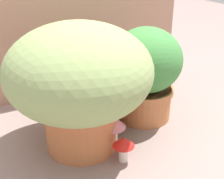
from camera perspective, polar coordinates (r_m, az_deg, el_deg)
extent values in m
plane|color=gray|center=(1.32, -1.24, -9.46)|extent=(6.00, 6.00, 0.00)
cube|color=tan|center=(1.62, -7.00, 15.71)|extent=(1.26, 0.03, 0.97)
cylinder|color=#BB693C|center=(1.24, -5.76, -6.94)|extent=(0.29, 0.29, 0.18)
cylinder|color=#BE663C|center=(1.20, -5.92, -3.83)|extent=(0.32, 0.32, 0.02)
ellipsoid|color=#8EA563|center=(1.13, -6.29, 3.54)|extent=(0.56, 0.56, 0.37)
cylinder|color=#BF7142|center=(1.46, 6.09, -2.31)|extent=(0.25, 0.25, 0.16)
cylinder|color=#C07345|center=(1.43, 6.21, 0.05)|extent=(0.27, 0.27, 0.02)
ellipsoid|color=#428840|center=(1.37, 6.50, 5.58)|extent=(0.33, 0.33, 0.30)
ellipsoid|color=#796F57|center=(1.44, -1.22, -1.10)|extent=(0.29, 0.21, 0.22)
ellipsoid|color=#B0A98C|center=(1.50, 1.81, -0.47)|extent=(0.09, 0.11, 0.11)
sphere|color=#796F57|center=(1.45, 2.28, 4.15)|extent=(0.13, 0.13, 0.11)
cone|color=#796F57|center=(1.45, 1.57, 6.75)|extent=(0.04, 0.04, 0.04)
cone|color=#796F57|center=(1.41, 3.11, 6.11)|extent=(0.04, 0.04, 0.04)
cylinder|color=#796F57|center=(1.46, -5.92, -4.84)|extent=(0.19, 0.07, 0.07)
cylinder|color=silver|center=(1.18, 2.05, -12.01)|extent=(0.03, 0.03, 0.07)
cone|color=red|center=(1.15, 2.09, -9.92)|extent=(0.09, 0.09, 0.04)
cylinder|color=silver|center=(1.24, 0.32, -9.09)|extent=(0.04, 0.04, 0.10)
cone|color=pink|center=(1.19, 0.33, -6.03)|extent=(0.10, 0.10, 0.05)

